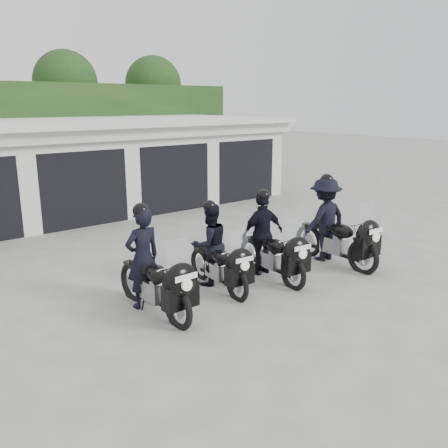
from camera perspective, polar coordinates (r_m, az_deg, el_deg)
ground at (r=9.87m, az=-3.42°, el=-6.56°), size 80.00×80.00×0.00m
garage_block at (r=16.60m, az=-20.03°, el=6.28°), size 16.40×6.80×2.96m
background_vegetation at (r=21.23m, az=-23.84°, el=11.19°), size 20.00×3.90×5.80m
police_bike_a at (r=8.19m, az=-8.61°, el=-5.46°), size 0.68×2.23×1.94m
police_bike_b at (r=9.21m, az=-1.14°, el=-3.20°), size 0.85×2.02×1.76m
police_bike_c at (r=9.82m, az=5.27°, el=-1.85°), size 1.07×2.14×1.87m
police_bike_d at (r=10.92m, az=12.71°, el=-0.01°), size 1.25×2.36×2.05m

